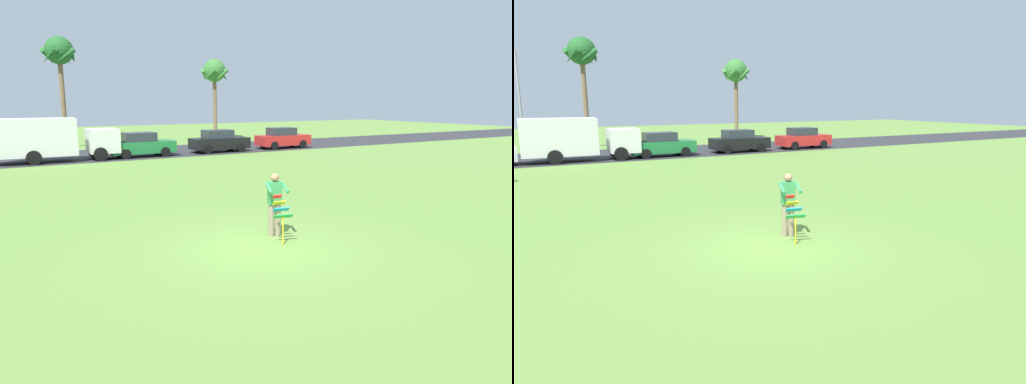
% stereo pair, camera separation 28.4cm
% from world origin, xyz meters
% --- Properties ---
extents(ground_plane, '(120.00, 120.00, 0.00)m').
position_xyz_m(ground_plane, '(0.00, 0.00, 0.00)').
color(ground_plane, olive).
extents(road_strip, '(120.00, 8.00, 0.01)m').
position_xyz_m(road_strip, '(0.00, 22.82, 0.01)').
color(road_strip, '#2D2D33').
rests_on(road_strip, ground).
extents(person_kite_flyer, '(0.69, 0.76, 1.73)m').
position_xyz_m(person_kite_flyer, '(0.78, 0.64, 0.95)').
color(person_kite_flyer, gray).
rests_on(person_kite_flyer, ground).
extents(kite_held, '(0.53, 0.70, 1.23)m').
position_xyz_m(kite_held, '(0.58, 0.03, 0.84)').
color(kite_held, red).
rests_on(kite_held, ground).
extents(parked_truck_white_box, '(6.73, 2.19, 2.62)m').
position_xyz_m(parked_truck_white_box, '(-2.34, 20.42, 1.41)').
color(parked_truck_white_box, silver).
rests_on(parked_truck_white_box, ground).
extents(parked_car_green, '(4.21, 1.86, 1.60)m').
position_xyz_m(parked_car_green, '(3.00, 20.42, 0.77)').
color(parked_car_green, '#1E7238').
rests_on(parked_car_green, ground).
extents(parked_car_black, '(4.20, 1.84, 1.60)m').
position_xyz_m(parked_car_black, '(8.66, 20.42, 0.77)').
color(parked_car_black, black).
rests_on(parked_car_black, ground).
extents(parked_car_red, '(4.21, 1.86, 1.60)m').
position_xyz_m(parked_car_red, '(14.14, 20.42, 0.77)').
color(parked_car_red, red).
rests_on(parked_car_red, ground).
extents(palm_tree_right_near, '(2.58, 2.71, 8.44)m').
position_xyz_m(palm_tree_right_near, '(-0.36, 29.37, 7.03)').
color(palm_tree_right_near, brown).
rests_on(palm_tree_right_near, ground).
extents(palm_tree_centre_far, '(2.58, 2.71, 7.47)m').
position_xyz_m(palm_tree_centre_far, '(13.32, 30.89, 6.13)').
color(palm_tree_centre_far, brown).
rests_on(palm_tree_centre_far, ground).
extents(streetlight_pole, '(0.24, 1.65, 7.00)m').
position_xyz_m(streetlight_pole, '(-4.92, 27.86, 4.00)').
color(streetlight_pole, '#9E9EA3').
rests_on(streetlight_pole, ground).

